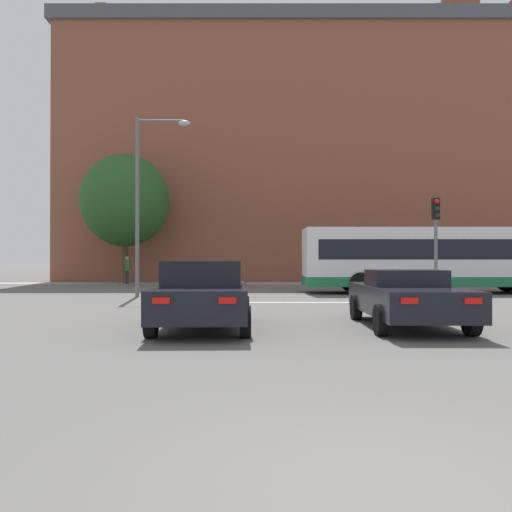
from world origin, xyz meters
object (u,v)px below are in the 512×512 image
Objects in this scene: traffic_light_near_right at (435,231)px; pedestrian_walking_east at (126,267)px; bus_crossing_lead at (436,258)px; traffic_light_far_right at (359,245)px; car_saloon_left at (203,295)px; car_roadster_right at (406,298)px; pedestrian_waiting at (361,269)px; street_lamp_junction at (146,187)px.

traffic_light_near_right reaches higher than pedestrian_walking_east.
bus_crossing_lead is 3.35× the size of traffic_light_far_right.
car_saloon_left is 22.16m from pedestrian_walking_east.
traffic_light_far_right is (3.23, 20.75, 1.85)m from car_roadster_right.
car_saloon_left is 0.96× the size of car_roadster_right.
traffic_light_far_right is at bearing 16.51° from pedestrian_walking_east.
traffic_light_far_right is 2.34× the size of pedestrian_waiting.
traffic_light_near_right is 13.68m from traffic_light_far_right.
car_roadster_right is 12.94m from street_lamp_junction.
pedestrian_waiting is 0.88× the size of pedestrian_walking_east.
traffic_light_near_right is (-1.75, -4.67, 1.00)m from bus_crossing_lead.
car_saloon_left is 0.35× the size of bus_crossing_lead.
street_lamp_junction is (-11.31, 2.25, 1.98)m from traffic_light_near_right.
car_roadster_right is at bearing -77.53° from pedestrian_waiting.
pedestrian_walking_east is at bearing 120.65° from car_roadster_right.
bus_crossing_lead is at bearing 10.49° from street_lamp_junction.
street_lamp_junction reaches higher than bus_crossing_lead.
traffic_light_near_right is 11.71m from street_lamp_junction.
traffic_light_far_right reaches higher than bus_crossing_lead.
pedestrian_walking_east reaches higher than car_roadster_right.
pedestrian_walking_east is at bearing 108.31° from street_lamp_junction.
street_lamp_junction is (-3.41, 9.67, 3.83)m from car_saloon_left.
bus_crossing_lead is 19.02m from pedestrian_walking_east.
traffic_light_far_right is 15.11m from pedestrian_walking_east.
bus_crossing_lead is (9.65, 12.09, 0.85)m from car_saloon_left.
street_lamp_junction reaches higher than car_roadster_right.
street_lamp_junction is 4.19× the size of pedestrian_walking_east.
car_roadster_right is 0.36× the size of bus_crossing_lead.
pedestrian_waiting is at bearing 66.81° from traffic_light_far_right.
street_lamp_junction is (-11.30, -11.42, 2.07)m from traffic_light_far_right.
traffic_light_near_right reaches higher than bus_crossing_lead.
car_saloon_left is 15.49m from bus_crossing_lead.
traffic_light_near_right reaches higher than pedestrian_waiting.
street_lamp_junction reaches higher than pedestrian_waiting.
traffic_light_near_right is (7.90, 7.41, 1.84)m from car_saloon_left.
pedestrian_walking_east reaches higher than car_saloon_left.
traffic_light_far_right is at bearing 90.07° from traffic_light_near_right.
car_saloon_left is at bearing -55.11° from pedestrian_walking_east.
car_saloon_left is at bearing -110.50° from traffic_light_far_right.
bus_crossing_lead is 6.91× the size of pedestrian_walking_east.
car_roadster_right is 21.66m from pedestrian_waiting.
pedestrian_walking_east is at bearing 107.25° from car_saloon_left.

